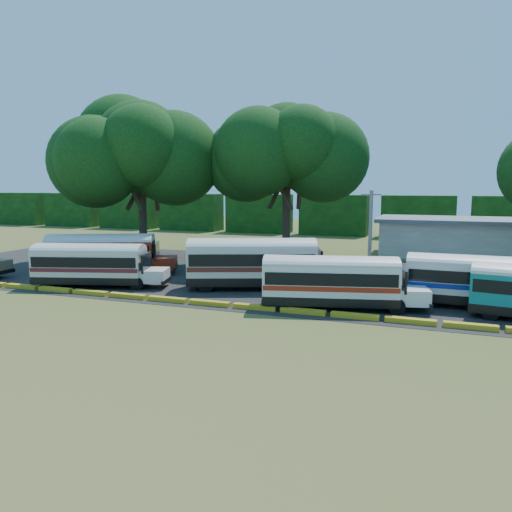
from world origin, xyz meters
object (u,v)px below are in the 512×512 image
(bus_cream_west, at_px, (93,262))
(tree_west, at_px, (141,148))
(bus_red, at_px, (104,251))
(bus_white_red, at_px, (334,279))

(bus_cream_west, xyz_separation_m, tree_west, (-3.84, 12.79, 9.19))
(bus_cream_west, bearing_deg, bus_red, 100.88)
(bus_red, height_order, bus_white_red, bus_red)
(bus_red, height_order, tree_west, tree_west)
(tree_west, bearing_deg, bus_white_red, -31.29)
(bus_white_red, distance_m, tree_west, 27.11)
(bus_red, distance_m, tree_west, 12.38)
(bus_white_red, xyz_separation_m, tree_west, (-21.80, 13.25, 9.18))
(bus_white_red, bearing_deg, bus_red, 153.07)
(bus_white_red, relative_size, tree_west, 0.65)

